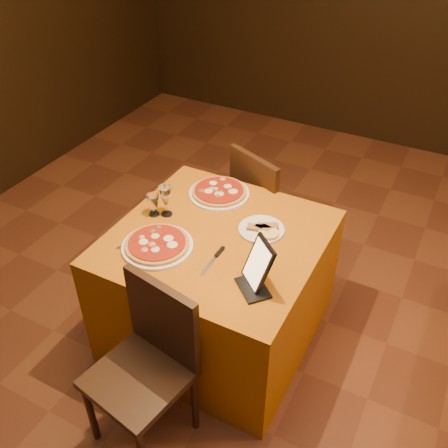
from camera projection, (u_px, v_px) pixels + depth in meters
The scene contains 14 objects.
floor at pixel (273, 436), 2.58m from camera, with size 6.00×7.00×0.01m, color #5E2D19.
wall_back at pixel (448, 0), 4.20m from camera, with size 6.00×0.01×2.80m, color black.
main_table at pixel (218, 286), 2.92m from camera, with size 1.10×1.10×0.75m, color #AC5B0B.
chair_main_near at pixel (138, 378), 2.32m from camera, with size 0.36×0.36×0.91m, color black, non-canonical shape.
chair_main_far at pixel (272, 206), 3.43m from camera, with size 0.38×0.38×0.91m, color black, non-canonical shape.
pizza_near at pixel (157, 245), 2.60m from camera, with size 0.38×0.38×0.03m.
pizza_far at pixel (219, 192), 3.00m from camera, with size 0.37×0.37×0.03m.
cutlet_dish at pixel (261, 229), 2.72m from camera, with size 0.25×0.25×0.03m.
wine_glass at pixel (166, 201), 2.79m from camera, with size 0.09×0.09×0.19m, color tan, non-canonical shape.
water_glass at pixel (153, 205), 2.81m from camera, with size 0.06×0.06×0.13m, color white, non-canonical shape.
tablet at pixel (258, 264), 2.33m from camera, with size 0.17×0.01×0.24m, color black.
knife at pixel (212, 262), 2.51m from camera, with size 0.21×0.02×0.01m, color #B7B5BD.
fork_near at pixel (129, 243), 2.63m from camera, with size 0.14×0.02×0.01m, color silver.
fork_far at pixel (238, 203), 2.94m from camera, with size 0.17×0.02×0.01m, color #ACADB3.
Camera 1 is at (0.42, -1.35, 2.43)m, focal length 40.00 mm.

